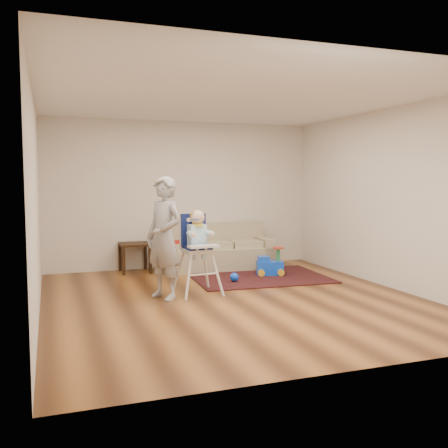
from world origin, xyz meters
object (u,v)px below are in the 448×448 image
object	(u,v)px
ride_on_toy	(270,261)
adult	(164,238)
sofa	(214,247)
toy_ball	(234,277)
high_chair	(197,254)
side_table	(135,258)

from	to	relation	value
ride_on_toy	adult	distance (m)	2.36
sofa	toy_ball	xyz separation A→B (m)	(-0.08, -1.27, -0.32)
sofa	toy_ball	size ratio (longest dim) A/B	15.38
high_chair	adult	distance (m)	0.56
side_table	toy_ball	xyz separation A→B (m)	(1.34, -1.43, -0.17)
sofa	adult	xyz separation A→B (m)	(-1.35, -1.93, 0.43)
high_chair	toy_ball	bearing A→B (deg)	32.00
side_table	ride_on_toy	distance (m)	2.38
ride_on_toy	side_table	bearing A→B (deg)	167.80
toy_ball	high_chair	bearing A→B (deg)	-143.38
ride_on_toy	high_chair	size ratio (longest dim) A/B	0.40
sofa	ride_on_toy	bearing A→B (deg)	-48.76
adult	toy_ball	bearing A→B (deg)	88.13
side_table	adult	size ratio (longest dim) A/B	0.31
ride_on_toy	high_chair	bearing A→B (deg)	-134.27
side_table	high_chair	xyz separation A→B (m)	(0.56, -2.01, 0.32)
high_chair	side_table	bearing A→B (deg)	101.08
toy_ball	adult	world-z (taller)	adult
sofa	ride_on_toy	world-z (taller)	sofa
sofa	toy_ball	bearing A→B (deg)	-89.67
sofa	ride_on_toy	size ratio (longest dim) A/B	4.47
adult	side_table	bearing A→B (deg)	152.53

